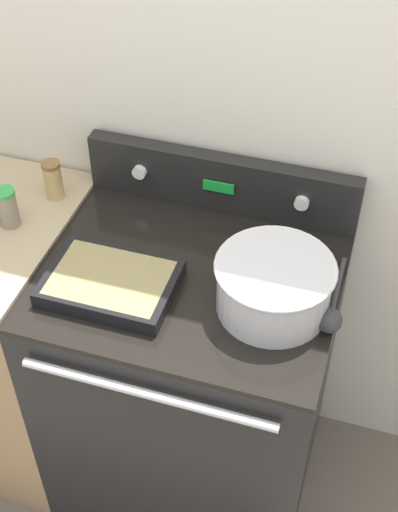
# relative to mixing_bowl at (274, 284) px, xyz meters

# --- Properties ---
(kitchen_wall) EXTENTS (8.00, 0.05, 2.50)m
(kitchen_wall) POSITION_rel_mixing_bowl_xyz_m (-0.23, 0.40, 0.23)
(kitchen_wall) COLOR silver
(kitchen_wall) RESTS_ON ground_plane
(stove_range) EXTENTS (0.79, 0.67, 0.94)m
(stove_range) POSITION_rel_mixing_bowl_xyz_m (-0.23, 0.05, -0.55)
(stove_range) COLOR black
(stove_range) RESTS_ON ground_plane
(control_panel) EXTENTS (0.79, 0.07, 0.18)m
(control_panel) POSITION_rel_mixing_bowl_xyz_m (-0.23, 0.34, 0.01)
(control_panel) COLOR black
(control_panel) RESTS_ON stove_range
(mixing_bowl) EXTENTS (0.30, 0.30, 0.14)m
(mixing_bowl) POSITION_rel_mixing_bowl_xyz_m (0.00, 0.00, 0.00)
(mixing_bowl) COLOR silver
(mixing_bowl) RESTS_ON stove_range
(casserole_dish) EXTENTS (0.33, 0.24, 0.05)m
(casserole_dish) POSITION_rel_mixing_bowl_xyz_m (-0.41, -0.07, -0.06)
(casserole_dish) COLOR black
(casserole_dish) RESTS_ON stove_range
(ladle) EXTENTS (0.06, 0.29, 0.06)m
(ladle) POSITION_rel_mixing_bowl_xyz_m (0.15, -0.01, -0.05)
(ladle) COLOR #333338
(ladle) RESTS_ON stove_range
(spice_jar_brown_cap) EXTENTS (0.05, 0.05, 0.12)m
(spice_jar_brown_cap) POSITION_rel_mixing_bowl_xyz_m (-0.71, 0.23, -0.01)
(spice_jar_brown_cap) COLOR tan
(spice_jar_brown_cap) RESTS_ON side_counter
(spice_jar_green_cap) EXTENTS (0.06, 0.06, 0.12)m
(spice_jar_green_cap) POSITION_rel_mixing_bowl_xyz_m (-0.77, 0.08, -0.01)
(spice_jar_green_cap) COLOR gray
(spice_jar_green_cap) RESTS_ON side_counter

